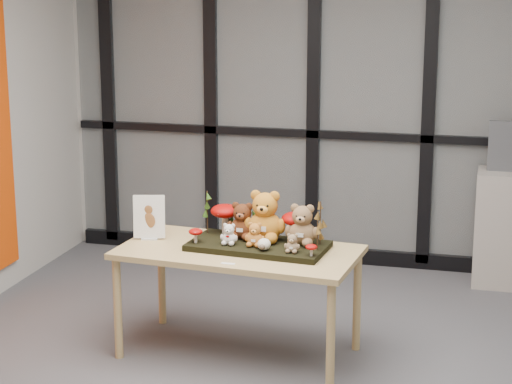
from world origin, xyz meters
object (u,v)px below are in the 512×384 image
(bear_brown_medium, at_px, (242,218))
(bear_beige_small, at_px, (292,242))
(mushroom_back_left, at_px, (225,217))
(mushroom_back_right, at_px, (296,225))
(bear_small_yellow, at_px, (255,233))
(mushroom_front_left, at_px, (196,235))
(display_table, at_px, (239,260))
(sign_holder, at_px, (149,219))
(bear_white_bow, at_px, (229,233))
(diorama_tray, at_px, (258,246))
(plush_cream_hedgehog, at_px, (264,244))
(bear_pooh_yellow, at_px, (265,213))
(mushroom_front_right, at_px, (311,250))
(bear_tan_back, at_px, (302,222))

(bear_brown_medium, distance_m, bear_beige_small, 0.42)
(bear_beige_small, relative_size, mushroom_back_left, 0.61)
(mushroom_back_right, bearing_deg, bear_beige_small, -82.60)
(bear_small_yellow, height_order, mushroom_front_left, bear_small_yellow)
(display_table, relative_size, sign_holder, 5.29)
(bear_white_bow, height_order, bear_beige_small, bear_white_bow)
(diorama_tray, height_order, plush_cream_hedgehog, plush_cream_hedgehog)
(bear_small_yellow, relative_size, plush_cream_hedgehog, 2.07)
(sign_holder, bearing_deg, diorama_tray, -16.54)
(bear_pooh_yellow, bearing_deg, mushroom_front_right, -31.23)
(mushroom_back_right, bearing_deg, bear_white_bow, -154.28)
(bear_pooh_yellow, xyz_separation_m, mushroom_front_right, (0.34, -0.25, -0.13))
(bear_beige_small, relative_size, sign_holder, 0.44)
(diorama_tray, xyz_separation_m, bear_pooh_yellow, (0.02, 0.07, 0.19))
(bear_small_yellow, bearing_deg, mushroom_back_right, 44.55)
(mushroom_back_right, bearing_deg, mushroom_back_left, 173.42)
(display_table, distance_m, mushroom_back_left, 0.33)
(bear_small_yellow, bearing_deg, diorama_tray, 92.00)
(bear_brown_medium, relative_size, sign_holder, 0.88)
(bear_pooh_yellow, bearing_deg, mushroom_front_left, -153.35)
(bear_beige_small, distance_m, plush_cream_hedgehog, 0.17)
(bear_small_yellow, height_order, mushroom_back_left, mushroom_back_left)
(bear_tan_back, xyz_separation_m, plush_cream_hedgehog, (-0.19, -0.18, -0.10))
(bear_brown_medium, bearing_deg, sign_holder, -169.64)
(mushroom_front_left, bearing_deg, bear_white_bow, 4.00)
(bear_white_bow, height_order, mushroom_back_right, mushroom_back_right)
(bear_tan_back, xyz_separation_m, bear_white_bow, (-0.42, -0.11, -0.06))
(mushroom_back_left, bearing_deg, bear_pooh_yellow, -18.00)
(display_table, bearing_deg, mushroom_back_right, 30.92)
(bear_tan_back, xyz_separation_m, mushroom_front_left, (-0.63, -0.13, -0.09))
(diorama_tray, bearing_deg, bear_beige_small, -23.64)
(bear_white_bow, xyz_separation_m, plush_cream_hedgehog, (0.23, -0.06, -0.03))
(bear_pooh_yellow, bearing_deg, sign_holder, -171.24)
(bear_brown_medium, xyz_separation_m, bear_small_yellow, (0.12, -0.14, -0.04))
(bear_brown_medium, height_order, mushroom_front_right, bear_brown_medium)
(display_table, xyz_separation_m, bear_beige_small, (0.35, -0.09, 0.17))
(mushroom_back_left, bearing_deg, mushroom_front_left, -114.80)
(bear_beige_small, height_order, sign_holder, sign_holder)
(mushroom_front_right, bearing_deg, sign_holder, 169.36)
(diorama_tray, xyz_separation_m, bear_beige_small, (0.24, -0.13, 0.08))
(bear_brown_medium, xyz_separation_m, bear_beige_small, (0.36, -0.21, -0.06))
(bear_white_bow, bearing_deg, mushroom_back_left, 117.03)
(diorama_tray, distance_m, bear_brown_medium, 0.20)
(mushroom_back_right, xyz_separation_m, sign_holder, (-0.92, -0.08, -0.00))
(bear_small_yellow, relative_size, mushroom_back_right, 0.82)
(mushroom_back_right, bearing_deg, mushroom_front_right, -61.81)
(bear_white_bow, distance_m, mushroom_back_right, 0.41)
(diorama_tray, xyz_separation_m, mushroom_back_left, (-0.26, 0.16, 0.12))
(bear_tan_back, xyz_separation_m, mushroom_front_right, (0.10, -0.22, -0.10))
(diorama_tray, height_order, bear_beige_small, bear_beige_small)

